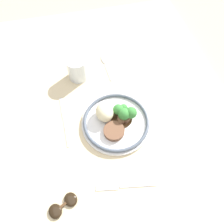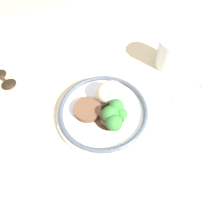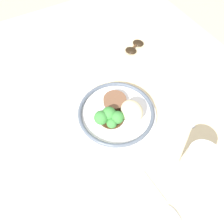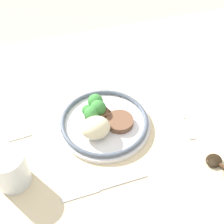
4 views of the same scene
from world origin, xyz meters
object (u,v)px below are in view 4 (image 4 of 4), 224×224
(knife, at_px, (102,189))
(sunglasses, at_px, (223,167))
(juice_glass, at_px, (11,170))
(plate, at_px, (103,121))
(fork, at_px, (184,118))

(knife, xyz_separation_m, sunglasses, (-0.30, 0.04, 0.01))
(sunglasses, bearing_deg, juice_glass, -38.54)
(knife, bearing_deg, plate, -108.02)
(fork, relative_size, sunglasses, 1.89)
(juice_glass, height_order, sunglasses, juice_glass)
(juice_glass, bearing_deg, fork, -172.86)
(knife, relative_size, sunglasses, 2.07)
(knife, bearing_deg, sunglasses, 171.93)
(fork, bearing_deg, juice_glass, -73.30)
(fork, xyz_separation_m, sunglasses, (-0.01, 0.18, 0.01))
(plate, height_order, sunglasses, plate)
(juice_glass, distance_m, knife, 0.21)
(plate, relative_size, fork, 1.31)
(plate, distance_m, juice_glass, 0.27)
(plate, xyz_separation_m, juice_glass, (0.25, 0.10, 0.02))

